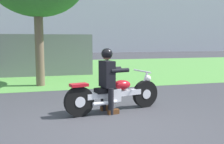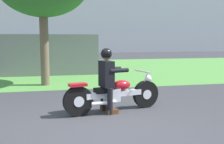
% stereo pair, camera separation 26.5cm
% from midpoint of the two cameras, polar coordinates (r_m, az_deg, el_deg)
% --- Properties ---
extents(ground, '(120.00, 120.00, 0.00)m').
position_cam_midpoint_polar(ground, '(4.81, -0.43, -12.00)').
color(ground, '#38383D').
extents(grass_verge, '(60.00, 12.00, 0.01)m').
position_cam_midpoint_polar(grass_verge, '(14.30, -8.47, 0.68)').
color(grass_verge, '#549342').
rests_on(grass_verge, ground).
extents(motorcycle_lead, '(2.24, 0.82, 0.87)m').
position_cam_midpoint_polar(motorcycle_lead, '(5.76, 1.83, -4.84)').
color(motorcycle_lead, black).
rests_on(motorcycle_lead, ground).
extents(rider_lead, '(0.62, 0.54, 1.39)m').
position_cam_midpoint_polar(rider_lead, '(5.61, 0.30, -0.73)').
color(rider_lead, black).
rests_on(rider_lead, ground).
extents(fence_segment, '(7.00, 0.06, 1.80)m').
position_cam_midpoint_polar(fence_segment, '(11.72, -19.45, 3.36)').
color(fence_segment, slate).
rests_on(fence_segment, ground).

